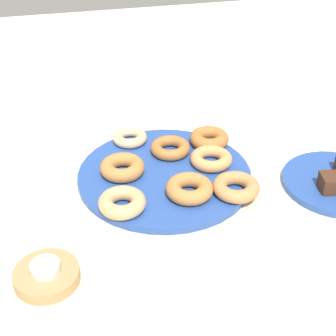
{
  "coord_description": "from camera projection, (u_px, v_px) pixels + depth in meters",
  "views": [
    {
      "loc": [
        0.19,
        0.83,
        0.6
      ],
      "look_at": [
        0.0,
        0.03,
        0.04
      ],
      "focal_mm": 53.69,
      "sensor_mm": 36.0,
      "label": 1
    }
  ],
  "objects": [
    {
      "name": "donut_5",
      "position": [
        130.0,
        138.0,
        1.13
      ],
      "size": [
        0.08,
        0.08,
        0.02
      ],
      "primitive_type": "torus",
      "rotation": [
        0.0,
        0.0,
        0.05
      ],
      "color": "#EABC84",
      "rests_on": "donut_plate"
    },
    {
      "name": "donut_6",
      "position": [
        236.0,
        187.0,
        0.97
      ],
      "size": [
        0.12,
        0.12,
        0.03
      ],
      "primitive_type": "torus",
      "rotation": [
        0.0,
        0.0,
        4.18
      ],
      "color": "#C6844C",
      "rests_on": "donut_plate"
    },
    {
      "name": "donut_2",
      "position": [
        189.0,
        189.0,
        0.96
      ],
      "size": [
        0.13,
        0.13,
        0.03
      ],
      "primitive_type": "torus",
      "rotation": [
        0.0,
        0.0,
        0.88
      ],
      "color": "#BC7A3D",
      "rests_on": "donut_plate"
    },
    {
      "name": "donut_1",
      "position": [
        122.0,
        167.0,
        1.02
      ],
      "size": [
        0.13,
        0.13,
        0.03
      ],
      "primitive_type": "torus",
      "rotation": [
        0.0,
        0.0,
        0.87
      ],
      "color": "#BC7A3D",
      "rests_on": "donut_plate"
    },
    {
      "name": "donut_4",
      "position": [
        211.0,
        159.0,
        1.05
      ],
      "size": [
        0.11,
        0.11,
        0.03
      ],
      "primitive_type": "torus",
      "rotation": [
        0.0,
        0.0,
        5.06
      ],
      "color": "tan",
      "rests_on": "donut_plate"
    },
    {
      "name": "tealight",
      "position": [
        45.0,
        268.0,
        0.79
      ],
      "size": [
        0.05,
        0.05,
        0.01
      ],
      "primitive_type": "cylinder",
      "color": "silver",
      "rests_on": "candle_holder"
    },
    {
      "name": "candle_holder",
      "position": [
        47.0,
        276.0,
        0.8
      ],
      "size": [
        0.11,
        0.11,
        0.02
      ],
      "primitive_type": "cylinder",
      "color": "tan",
      "rests_on": "ground_plane"
    },
    {
      "name": "donut_7",
      "position": [
        209.0,
        139.0,
        1.11
      ],
      "size": [
        0.09,
        0.09,
        0.03
      ],
      "primitive_type": "torus",
      "rotation": [
        0.0,
        0.0,
        1.47
      ],
      "color": "#AD6B33",
      "rests_on": "donut_plate"
    },
    {
      "name": "ground_plane",
      "position": [
        165.0,
        178.0,
        1.04
      ],
      "size": [
        2.4,
        2.4,
        0.0
      ],
      "primitive_type": "plane",
      "color": "beige"
    },
    {
      "name": "donut_plate",
      "position": [
        165.0,
        175.0,
        1.04
      ],
      "size": [
        0.36,
        0.36,
        0.01
      ],
      "primitive_type": "cylinder",
      "color": "#284C9E",
      "rests_on": "ground_plane"
    },
    {
      "name": "donut_3",
      "position": [
        122.0,
        203.0,
        0.92
      ],
      "size": [
        0.09,
        0.09,
        0.03
      ],
      "primitive_type": "torus",
      "rotation": [
        0.0,
        0.0,
        4.66
      ],
      "color": "tan",
      "rests_on": "donut_plate"
    },
    {
      "name": "brownie_far",
      "position": [
        333.0,
        183.0,
        0.97
      ],
      "size": [
        0.06,
        0.05,
        0.03
      ],
      "primitive_type": "cube",
      "rotation": [
        0.0,
        0.0,
        -0.18
      ],
      "color": "#472819",
      "rests_on": "cake_plate"
    },
    {
      "name": "donut_0",
      "position": [
        170.0,
        148.0,
        1.09
      ],
      "size": [
        0.12,
        0.12,
        0.02
      ],
      "primitive_type": "torus",
      "rotation": [
        0.0,
        0.0,
        5.51
      ],
      "color": "#AD6B33",
      "rests_on": "donut_plate"
    }
  ]
}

